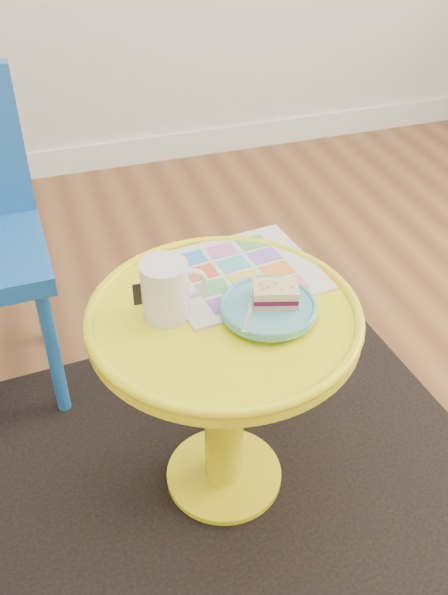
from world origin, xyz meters
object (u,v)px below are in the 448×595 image
object	(u,v)px
side_table	(224,367)
mug	(166,288)
plate	(269,308)
newspaper	(239,273)

from	to	relation	value
side_table	mug	distance (m)	0.24
plate	side_table	bearing A→B (deg)	157.18
newspaper	plate	size ratio (longest dim) A/B	1.71
mug	plate	distance (m)	0.21
side_table	newspaper	size ratio (longest dim) A/B	1.69
side_table	plate	world-z (taller)	plate
newspaper	plate	xyz separation A→B (m)	(0.01, -0.15, 0.02)
newspaper	plate	distance (m)	0.16
newspaper	plate	bearing A→B (deg)	-94.20
side_table	plate	bearing A→B (deg)	-22.82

